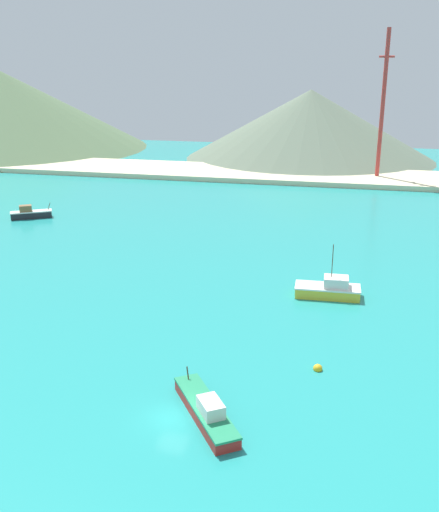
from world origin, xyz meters
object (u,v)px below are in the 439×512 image
fishing_boat_0 (30,214)px  buoy_1 (318,369)px  fishing_boat_8 (206,410)px  radio_tower (383,105)px  fishing_boat_2 (329,289)px

fishing_boat_0 → buoy_1: bearing=-38.9°
fishing_boat_0 → buoy_1: (57.11, -46.10, -0.73)m
fishing_boat_8 → radio_tower: 111.38m
radio_tower → fishing_boat_8: bearing=-98.4°
buoy_1 → radio_tower: radio_tower is taller
fishing_boat_8 → buoy_1: 13.40m
fishing_boat_8 → buoy_1: bearing=50.4°
radio_tower → fishing_boat_0: bearing=-141.0°
fishing_boat_0 → buoy_1: size_ratio=8.36×
fishing_boat_8 → radio_tower: radio_tower is taller
fishing_boat_0 → fishing_boat_8: 74.43m
buoy_1 → radio_tower: bearing=85.6°
fishing_boat_0 → radio_tower: bearing=39.0°
fishing_boat_2 → buoy_1: (-0.06, -19.18, -0.83)m
fishing_boat_2 → radio_tower: bearing=84.6°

